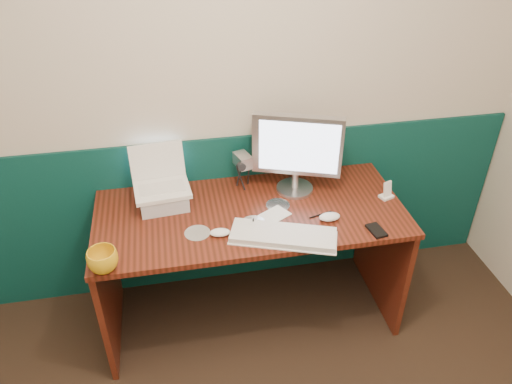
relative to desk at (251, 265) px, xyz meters
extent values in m
cube|color=beige|center=(-0.13, 0.37, 0.88)|extent=(3.50, 0.04, 2.50)
cube|color=#083633|center=(-0.13, 0.36, 0.12)|extent=(3.48, 0.02, 1.00)
cube|color=#39150A|center=(0.00, 0.00, 0.00)|extent=(1.60, 0.70, 0.75)
cube|color=silver|center=(-0.44, 0.14, 0.42)|extent=(0.26, 0.23, 0.08)
cube|color=white|center=(0.11, -0.25, 0.39)|extent=(0.53, 0.33, 0.03)
ellipsoid|color=white|center=(0.38, -0.15, 0.39)|extent=(0.11, 0.07, 0.04)
ellipsoid|color=white|center=(-0.18, -0.16, 0.39)|extent=(0.10, 0.07, 0.03)
imported|color=gold|center=(-0.72, -0.31, 0.43)|extent=(0.14, 0.14, 0.11)
cylinder|color=silver|center=(-0.01, -0.13, 0.39)|extent=(0.12, 0.12, 0.03)
cylinder|color=silver|center=(-0.29, -0.13, 0.38)|extent=(0.13, 0.13, 0.00)
cylinder|color=silver|center=(0.15, 0.03, 0.38)|extent=(0.13, 0.13, 0.00)
cylinder|color=black|center=(0.35, -0.10, 0.38)|extent=(0.13, 0.04, 0.01)
cube|color=white|center=(0.11, -0.06, 0.38)|extent=(0.19, 0.17, 0.00)
cube|color=white|center=(0.74, -0.01, 0.38)|extent=(0.09, 0.07, 0.01)
cube|color=white|center=(0.74, -0.01, 0.43)|extent=(0.05, 0.04, 0.08)
cube|color=black|center=(0.58, -0.28, 0.38)|extent=(0.08, 0.12, 0.01)
camera|label=1|loc=(-0.36, -2.05, 1.90)|focal=35.00mm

